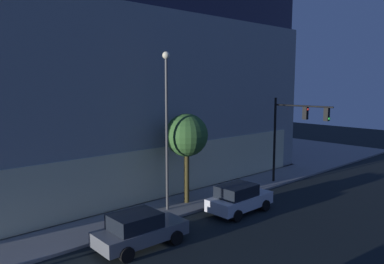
{
  "coord_description": "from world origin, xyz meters",
  "views": [
    {
      "loc": [
        -5.18,
        -10.72,
        7.71
      ],
      "look_at": [
        7.18,
        2.77,
        5.34
      ],
      "focal_mm": 35.28,
      "sensor_mm": 36.0,
      "label": 1
    }
  ],
  "objects_px": {
    "street_lamp_sidewalk": "(167,114)",
    "car_grey": "(139,229)",
    "car_white": "(239,198)",
    "sidewalk_tree": "(187,136)",
    "modern_building": "(65,81)",
    "traffic_light_far_corner": "(295,125)"
  },
  "relations": [
    {
      "from": "modern_building",
      "to": "street_lamp_sidewalk",
      "type": "distance_m",
      "value": 16.29
    },
    {
      "from": "car_grey",
      "to": "car_white",
      "type": "relative_size",
      "value": 1.04
    },
    {
      "from": "traffic_light_far_corner",
      "to": "car_grey",
      "type": "height_order",
      "value": "traffic_light_far_corner"
    },
    {
      "from": "sidewalk_tree",
      "to": "car_grey",
      "type": "bearing_deg",
      "value": -151.19
    },
    {
      "from": "modern_building",
      "to": "traffic_light_far_corner",
      "type": "xyz_separation_m",
      "value": [
        9.23,
        -18.21,
        -3.21
      ]
    },
    {
      "from": "modern_building",
      "to": "car_grey",
      "type": "bearing_deg",
      "value": -105.09
    },
    {
      "from": "street_lamp_sidewalk",
      "to": "car_grey",
      "type": "height_order",
      "value": "street_lamp_sidewalk"
    },
    {
      "from": "modern_building",
      "to": "car_grey",
      "type": "distance_m",
      "value": 20.97
    },
    {
      "from": "traffic_light_far_corner",
      "to": "car_white",
      "type": "xyz_separation_m",
      "value": [
        -7.24,
        -0.92,
        -3.79
      ]
    },
    {
      "from": "modern_building",
      "to": "car_white",
      "type": "bearing_deg",
      "value": -84.06
    },
    {
      "from": "traffic_light_far_corner",
      "to": "sidewalk_tree",
      "type": "relative_size",
      "value": 1.14
    },
    {
      "from": "sidewalk_tree",
      "to": "street_lamp_sidewalk",
      "type": "bearing_deg",
      "value": -171.12
    },
    {
      "from": "street_lamp_sidewalk",
      "to": "car_white",
      "type": "xyz_separation_m",
      "value": [
        3.07,
        -3.0,
        -5.01
      ]
    },
    {
      "from": "modern_building",
      "to": "sidewalk_tree",
      "type": "xyz_separation_m",
      "value": [
        0.73,
        -15.85,
        -3.45
      ]
    },
    {
      "from": "modern_building",
      "to": "car_grey",
      "type": "xyz_separation_m",
      "value": [
        -5.15,
        -19.08,
        -7.02
      ]
    },
    {
      "from": "traffic_light_far_corner",
      "to": "sidewalk_tree",
      "type": "bearing_deg",
      "value": 164.47
    },
    {
      "from": "car_white",
      "to": "sidewalk_tree",
      "type": "bearing_deg",
      "value": 111.02
    },
    {
      "from": "modern_building",
      "to": "car_grey",
      "type": "relative_size",
      "value": 7.09
    },
    {
      "from": "traffic_light_far_corner",
      "to": "car_white",
      "type": "bearing_deg",
      "value": -172.74
    },
    {
      "from": "car_white",
      "to": "traffic_light_far_corner",
      "type": "bearing_deg",
      "value": 7.26
    },
    {
      "from": "traffic_light_far_corner",
      "to": "street_lamp_sidewalk",
      "type": "xyz_separation_m",
      "value": [
        -10.3,
        2.08,
        1.22
      ]
    },
    {
      "from": "street_lamp_sidewalk",
      "to": "car_grey",
      "type": "relative_size",
      "value": 2.1
    }
  ]
}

